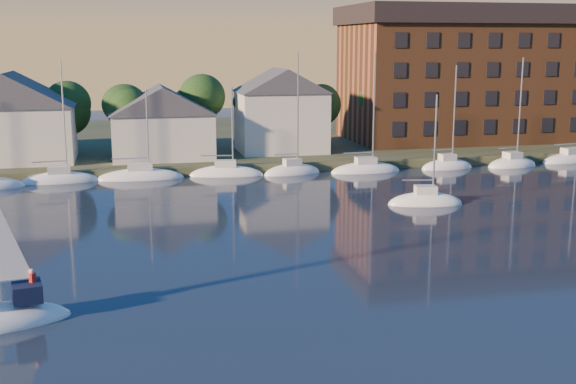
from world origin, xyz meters
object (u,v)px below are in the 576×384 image
object	(u,v)px
condo_block	(463,73)
drifting_sailboat_right	(425,203)
clubhouse_centre	(162,121)
clubhouse_west	(11,116)
clubhouse_east	(281,109)

from	to	relation	value
condo_block	drifting_sailboat_right	distance (m)	39.10
clubhouse_centre	condo_block	world-z (taller)	condo_block
drifting_sailboat_right	clubhouse_west	bearing A→B (deg)	154.82
clubhouse_east	drifting_sailboat_right	bearing A→B (deg)	-75.56
clubhouse_west	clubhouse_east	world-z (taller)	clubhouse_east
clubhouse_centre	drifting_sailboat_right	bearing A→B (deg)	-49.84
condo_block	drifting_sailboat_right	world-z (taller)	condo_block
clubhouse_centre	condo_block	xyz separation A→B (m)	(40.00, 7.95, 4.66)
clubhouse_east	clubhouse_west	bearing A→B (deg)	-178.09
clubhouse_centre	condo_block	size ratio (longest dim) A/B	0.37
clubhouse_west	condo_block	bearing A→B (deg)	7.07
clubhouse_west	drifting_sailboat_right	world-z (taller)	clubhouse_west
clubhouse_west	clubhouse_east	bearing A→B (deg)	1.91
drifting_sailboat_right	condo_block	bearing A→B (deg)	69.44
clubhouse_centre	drifting_sailboat_right	world-z (taller)	drifting_sailboat_right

